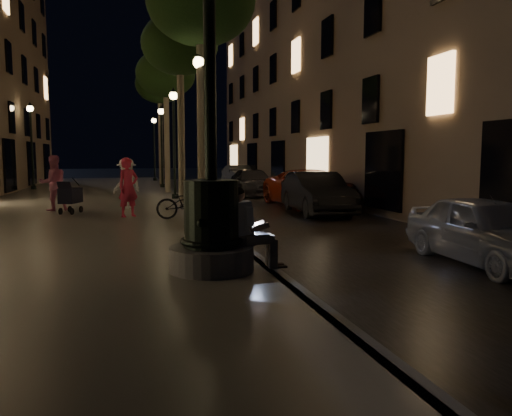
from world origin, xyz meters
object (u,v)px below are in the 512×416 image
object	(u,v)px
car_fifth	(240,175)
tree_third	(166,75)
car_second	(317,193)
tree_far	(160,85)
tree_second	(180,46)
car_front	(487,230)
lamp_left_c	(31,135)
lamp_curb_b	(174,129)
stroller	(70,196)
pedestrian_red	(128,187)
pedestrian_white	(127,183)
bicycle	(188,203)
lamp_curb_c	(161,136)
tree_near	(201,3)
seated_man_laptop	(248,225)
car_rear	(252,183)
fountain_lamppost	(211,210)
pedestrian_pink	(53,183)
lamp_curb_d	(154,140)
car_third	(311,188)
lamp_curb_a	(200,114)

from	to	relation	value
car_fifth	tree_third	bearing A→B (deg)	-130.38
car_second	tree_far	bearing A→B (deg)	110.23
tree_far	car_second	bearing A→B (deg)	-73.95
tree_far	tree_second	bearing A→B (deg)	-89.90
tree_third	tree_far	bearing A→B (deg)	89.24
car_front	lamp_left_c	bearing A→B (deg)	121.06
lamp_curb_b	car_second	world-z (taller)	lamp_curb_b
stroller	pedestrian_red	size ratio (longest dim) A/B	0.64
pedestrian_white	lamp_curb_b	bearing A→B (deg)	-160.48
pedestrian_red	bicycle	distance (m)	2.01
stroller	car_front	size ratio (longest dim) A/B	0.30
stroller	lamp_curb_c	bearing A→B (deg)	93.44
tree_far	pedestrian_red	world-z (taller)	tree_far
tree_near	car_fifth	distance (m)	21.07
seated_man_laptop	car_rear	bearing A→B (deg)	75.64
tree_second	lamp_left_c	world-z (taller)	tree_second
fountain_lamppost	car_fifth	world-z (taller)	fountain_lamppost
pedestrian_pink	lamp_left_c	bearing A→B (deg)	-99.41
tree_third	lamp_curb_b	bearing A→B (deg)	-90.00
seated_man_laptop	bicycle	distance (m)	6.84
tree_second	tree_far	bearing A→B (deg)	90.10
fountain_lamppost	lamp_curb_d	bearing A→B (deg)	88.66
tree_third	pedestrian_pink	size ratio (longest dim) A/B	3.79
lamp_curb_c	pedestrian_white	size ratio (longest dim) A/B	2.69
lamp_curb_c	lamp_curb_d	distance (m)	8.00
seated_man_laptop	car_rear	size ratio (longest dim) A/B	0.30
car_front	pedestrian_red	world-z (taller)	pedestrian_red
stroller	lamp_curb_b	bearing A→B (deg)	71.78
lamp_curb_d	car_third	size ratio (longest dim) A/B	0.88
pedestrian_pink	pedestrian_white	world-z (taller)	pedestrian_pink
fountain_lamppost	lamp_curb_a	distance (m)	6.37
tree_far	car_second	size ratio (longest dim) A/B	1.64
lamp_left_c	pedestrian_pink	world-z (taller)	lamp_left_c
fountain_lamppost	car_third	xyz separation A→B (m)	(5.92, 11.00, -0.45)
tree_near	car_third	size ratio (longest dim) A/B	1.33
lamp_curb_a	car_front	size ratio (longest dim) A/B	1.22
tree_second	pedestrian_red	distance (m)	7.01
lamp_left_c	stroller	distance (m)	13.49
tree_third	tree_far	size ratio (longest dim) A/B	0.96
lamp_curb_a	car_third	distance (m)	7.64
car_fifth	lamp_left_c	bearing A→B (deg)	-168.55
tree_third	lamp_left_c	xyz separation A→B (m)	(-7.10, 4.00, -2.90)
lamp_curb_d	pedestrian_pink	world-z (taller)	lamp_curb_d
lamp_curb_c	bicycle	xyz separation A→B (m)	(-0.29, -15.17, -2.55)
lamp_curb_c	fountain_lamppost	bearing A→B (deg)	-91.82
lamp_curb_c	seated_man_laptop	bearing A→B (deg)	-90.23
tree_second	pedestrian_red	world-z (taller)	tree_second
tree_second	bicycle	bearing A→B (deg)	-94.33
tree_third	lamp_curb_b	distance (m)	4.94
stroller	bicycle	xyz separation A→B (m)	(3.54, -2.31, -0.10)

